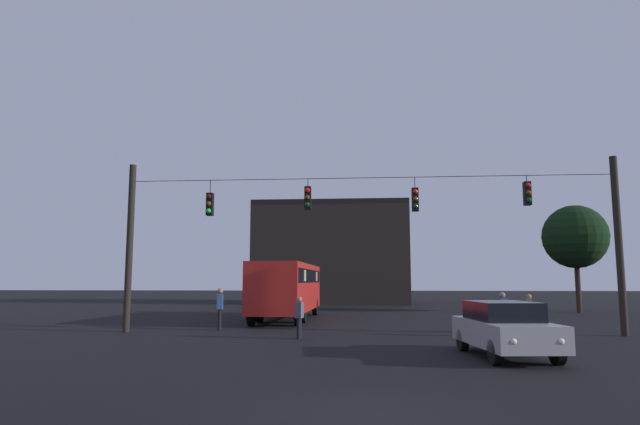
{
  "coord_description": "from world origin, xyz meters",
  "views": [
    {
      "loc": [
        -0.02,
        -8.82,
        2.1
      ],
      "look_at": [
        -1.74,
        11.99,
        4.74
      ],
      "focal_mm": 30.4,
      "sensor_mm": 36.0,
      "label": 1
    }
  ],
  "objects_px": {
    "pedestrian_crossing_center": "(299,315)",
    "city_bus": "(288,285)",
    "car_near_right": "(504,328)",
    "pedestrian_near_bus": "(529,311)",
    "pedestrian_crossing_right": "(503,312)",
    "tree_left_silhouette": "(575,237)",
    "pedestrian_crossing_left": "(220,306)"
  },
  "relations": [
    {
      "from": "car_near_right",
      "to": "pedestrian_crossing_right",
      "type": "distance_m",
      "value": 5.71
    },
    {
      "from": "city_bus",
      "to": "car_near_right",
      "type": "relative_size",
      "value": 2.46
    },
    {
      "from": "pedestrian_near_bus",
      "to": "tree_left_silhouette",
      "type": "bearing_deg",
      "value": 63.11
    },
    {
      "from": "pedestrian_crossing_left",
      "to": "pedestrian_crossing_center",
      "type": "relative_size",
      "value": 1.17
    },
    {
      "from": "city_bus",
      "to": "pedestrian_crossing_left",
      "type": "xyz_separation_m",
      "value": [
        -2.02,
        -6.55,
        -0.85
      ]
    },
    {
      "from": "pedestrian_crossing_left",
      "to": "pedestrian_crossing_right",
      "type": "distance_m",
      "value": 11.63
    },
    {
      "from": "car_near_right",
      "to": "pedestrian_near_bus",
      "type": "distance_m",
      "value": 7.74
    },
    {
      "from": "city_bus",
      "to": "car_near_right",
      "type": "distance_m",
      "value": 16.23
    },
    {
      "from": "car_near_right",
      "to": "pedestrian_crossing_right",
      "type": "relative_size",
      "value": 2.68
    },
    {
      "from": "car_near_right",
      "to": "pedestrian_crossing_center",
      "type": "distance_m",
      "value": 7.57
    },
    {
      "from": "pedestrian_crossing_center",
      "to": "pedestrian_near_bus",
      "type": "height_order",
      "value": "pedestrian_near_bus"
    },
    {
      "from": "car_near_right",
      "to": "pedestrian_crossing_left",
      "type": "bearing_deg",
      "value": 143.57
    },
    {
      "from": "pedestrian_crossing_left",
      "to": "pedestrian_crossing_right",
      "type": "height_order",
      "value": "pedestrian_crossing_left"
    },
    {
      "from": "pedestrian_crossing_center",
      "to": "tree_left_silhouette",
      "type": "xyz_separation_m",
      "value": [
        16.69,
        17.98,
        4.22
      ]
    },
    {
      "from": "city_bus",
      "to": "pedestrian_crossing_center",
      "type": "bearing_deg",
      "value": -79.46
    },
    {
      "from": "car_near_right",
      "to": "pedestrian_crossing_center",
      "type": "bearing_deg",
      "value": 146.02
    },
    {
      "from": "pedestrian_crossing_left",
      "to": "pedestrian_crossing_center",
      "type": "height_order",
      "value": "pedestrian_crossing_left"
    },
    {
      "from": "pedestrian_crossing_left",
      "to": "pedestrian_crossing_right",
      "type": "xyz_separation_m",
      "value": [
        11.47,
        -1.92,
        -0.07
      ]
    },
    {
      "from": "car_near_right",
      "to": "pedestrian_crossing_left",
      "type": "height_order",
      "value": "pedestrian_crossing_left"
    },
    {
      "from": "pedestrian_near_bus",
      "to": "city_bus",
      "type": "bearing_deg",
      "value": 148.0
    },
    {
      "from": "pedestrian_crossing_center",
      "to": "city_bus",
      "type": "bearing_deg",
      "value": 100.54
    },
    {
      "from": "pedestrian_crossing_right",
      "to": "tree_left_silhouette",
      "type": "bearing_deg",
      "value": 61.44
    },
    {
      "from": "city_bus",
      "to": "pedestrian_crossing_right",
      "type": "height_order",
      "value": "city_bus"
    },
    {
      "from": "pedestrian_crossing_right",
      "to": "pedestrian_near_bus",
      "type": "distance_m",
      "value": 2.22
    },
    {
      "from": "car_near_right",
      "to": "pedestrian_crossing_left",
      "type": "distance_m",
      "value": 12.59
    },
    {
      "from": "tree_left_silhouette",
      "to": "pedestrian_crossing_center",
      "type": "bearing_deg",
      "value": -132.87
    },
    {
      "from": "city_bus",
      "to": "pedestrian_crossing_right",
      "type": "bearing_deg",
      "value": -41.92
    },
    {
      "from": "pedestrian_near_bus",
      "to": "tree_left_silhouette",
      "type": "xyz_separation_m",
      "value": [
        7.61,
        15.0,
        4.19
      ]
    },
    {
      "from": "car_near_right",
      "to": "tree_left_silhouette",
      "type": "height_order",
      "value": "tree_left_silhouette"
    },
    {
      "from": "pedestrian_crossing_left",
      "to": "tree_left_silhouette",
      "type": "bearing_deg",
      "value": 35.67
    },
    {
      "from": "pedestrian_crossing_right",
      "to": "tree_left_silhouette",
      "type": "xyz_separation_m",
      "value": [
        9.07,
        16.66,
        4.12
      ]
    },
    {
      "from": "city_bus",
      "to": "pedestrian_near_bus",
      "type": "xyz_separation_m",
      "value": [
        10.9,
        -6.81,
        -0.99
      ]
    }
  ]
}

